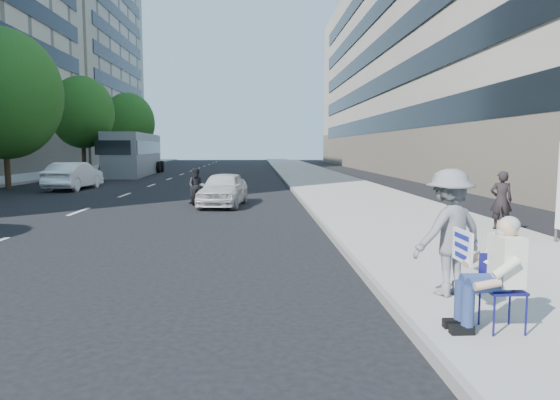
{
  "coord_description": "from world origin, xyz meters",
  "views": [
    {
      "loc": [
        -0.37,
        -9.4,
        2.21
      ],
      "look_at": [
        0.14,
        1.35,
        1.08
      ],
      "focal_mm": 32.0,
      "sensor_mm": 36.0,
      "label": 1
    }
  ],
  "objects": [
    {
      "name": "white_sedan_mid",
      "position": [
        -9.98,
        17.34,
        0.72
      ],
      "size": [
        1.8,
        4.46,
        1.44
      ],
      "primitive_type": "imported",
      "rotation": [
        0.0,
        0.0,
        3.08
      ],
      "color": "white",
      "rests_on": "ground"
    },
    {
      "name": "tree_far_d",
      "position": [
        -13.7,
        30.0,
        4.89
      ],
      "size": [
        4.8,
        4.8,
        7.65
      ],
      "color": "#382616",
      "rests_on": "ground"
    },
    {
      "name": "white_sedan_near",
      "position": [
        -1.62,
        9.54,
        0.64
      ],
      "size": [
        1.98,
        3.94,
        1.29
      ],
      "primitive_type": "imported",
      "rotation": [
        0.0,
        0.0,
        -0.13
      ],
      "color": "silver",
      "rests_on": "ground"
    },
    {
      "name": "motorcycle",
      "position": [
        -2.7,
        10.21,
        0.64
      ],
      "size": [
        0.75,
        2.05,
        1.42
      ],
      "rotation": [
        0.0,
        0.0,
        -0.11
      ],
      "color": "black",
      "rests_on": "ground"
    },
    {
      "name": "bus",
      "position": [
        -10.18,
        31.41,
        1.64
      ],
      "size": [
        3.21,
        12.17,
        3.3
      ],
      "rotation": [
        0.0,
        0.0,
        0.05
      ],
      "color": "slate",
      "rests_on": "ground"
    },
    {
      "name": "near_sidewalk",
      "position": [
        4.0,
        20.0,
        0.07
      ],
      "size": [
        5.0,
        120.0,
        0.15
      ],
      "primitive_type": "cube",
      "color": "#9A9790",
      "rests_on": "ground"
    },
    {
      "name": "pedestrian_woman",
      "position": [
        5.8,
        2.81,
        0.89
      ],
      "size": [
        0.61,
        0.49,
        1.48
      ],
      "primitive_type": "imported",
      "rotation": [
        0.0,
        0.0,
        2.86
      ],
      "color": "black",
      "rests_on": "near_sidewalk"
    },
    {
      "name": "ground",
      "position": [
        0.0,
        0.0,
        0.0
      ],
      "size": [
        160.0,
        160.0,
        0.0
      ],
      "primitive_type": "plane",
      "color": "black",
      "rests_on": "ground"
    },
    {
      "name": "jogger",
      "position": [
        2.31,
        -2.66,
        1.04
      ],
      "size": [
        1.31,
        1.05,
        1.77
      ],
      "primitive_type": "imported",
      "rotation": [
        0.0,
        0.0,
        3.54
      ],
      "color": "slate",
      "rests_on": "near_sidewalk"
    },
    {
      "name": "seated_protester",
      "position": [
        2.29,
        -4.03,
        0.87
      ],
      "size": [
        0.83,
        1.11,
        1.31
      ],
      "color": "navy",
      "rests_on": "near_sidewalk"
    },
    {
      "name": "near_building",
      "position": [
        17.0,
        32.0,
        10.0
      ],
      "size": [
        14.0,
        70.0,
        20.0
      ],
      "primitive_type": "cube",
      "color": "gray",
      "rests_on": "ground"
    },
    {
      "name": "tree_far_e",
      "position": [
        -13.7,
        44.0,
        4.78
      ],
      "size": [
        5.4,
        5.4,
        7.89
      ],
      "color": "#382616",
      "rests_on": "ground"
    },
    {
      "name": "tree_far_c",
      "position": [
        -13.7,
        18.0,
        5.02
      ],
      "size": [
        6.0,
        6.0,
        8.47
      ],
      "color": "#382616",
      "rests_on": "ground"
    },
    {
      "name": "far_bldg_north",
      "position": [
        -30.0,
        62.0,
        14.0
      ],
      "size": [
        22.0,
        28.0,
        28.0
      ],
      "primitive_type": "cube",
      "color": "beige",
      "rests_on": "ground"
    }
  ]
}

